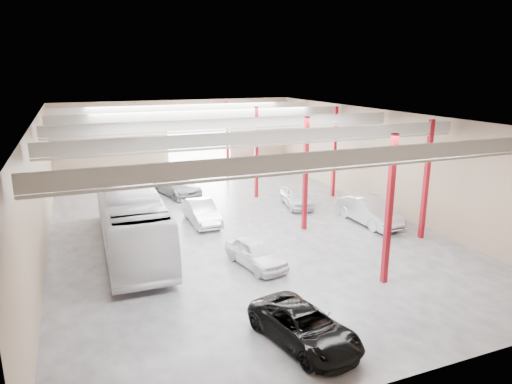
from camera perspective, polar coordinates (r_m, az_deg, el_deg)
depot_shell at (r=28.39m, az=-2.67°, el=5.53°), size 22.12×32.12×7.06m
coach_bus at (r=26.20m, az=-15.44°, el=-2.99°), size 3.24×12.89×3.58m
black_sedan at (r=17.28m, az=6.06°, el=-16.36°), size 3.15×5.11×1.32m
car_row_a at (r=23.28m, az=-0.06°, el=-7.56°), size 2.41×4.36×1.40m
car_row_b at (r=29.75m, az=-6.84°, el=-2.50°), size 1.65×4.55×1.49m
car_row_c at (r=36.78m, az=-9.89°, el=0.87°), size 3.49×5.90×1.60m
car_right_near at (r=30.36m, az=14.00°, el=-2.28°), size 1.97×5.25×1.71m
car_right_far at (r=33.30m, az=5.05°, el=-0.61°), size 2.40×4.41×1.42m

